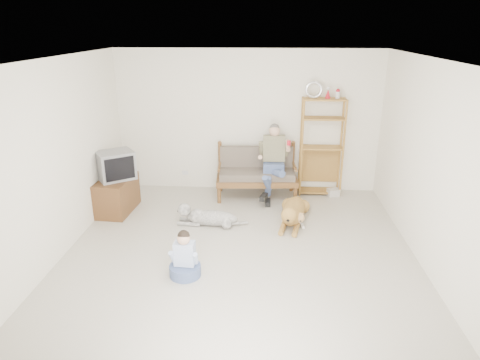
# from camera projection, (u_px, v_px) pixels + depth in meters

# --- Properties ---
(floor) EXTENTS (5.50, 5.50, 0.00)m
(floor) POSITION_uv_depth(u_px,v_px,m) (239.00, 258.00, 6.04)
(floor) COLOR silver
(floor) RESTS_ON ground
(ceiling) EXTENTS (5.50, 5.50, 0.00)m
(ceiling) POSITION_uv_depth(u_px,v_px,m) (239.00, 60.00, 5.11)
(ceiling) COLOR white
(ceiling) RESTS_ON ground
(wall_back) EXTENTS (5.00, 0.00, 5.00)m
(wall_back) POSITION_uv_depth(u_px,v_px,m) (248.00, 122.00, 8.15)
(wall_back) COLOR white
(wall_back) RESTS_ON ground
(wall_front) EXTENTS (5.00, 0.00, 5.00)m
(wall_front) POSITION_uv_depth(u_px,v_px,m) (214.00, 290.00, 3.00)
(wall_front) COLOR white
(wall_front) RESTS_ON ground
(wall_left) EXTENTS (0.00, 5.50, 5.50)m
(wall_left) POSITION_uv_depth(u_px,v_px,m) (52.00, 163.00, 5.72)
(wall_left) COLOR white
(wall_left) RESTS_ON ground
(wall_right) EXTENTS (0.00, 5.50, 5.50)m
(wall_right) POSITION_uv_depth(u_px,v_px,m) (435.00, 171.00, 5.43)
(wall_right) COLOR white
(wall_right) RESTS_ON ground
(loveseat) EXTENTS (1.54, 0.79, 0.95)m
(loveseat) POSITION_uv_depth(u_px,v_px,m) (257.00, 171.00, 8.07)
(loveseat) COLOR brown
(loveseat) RESTS_ON ground
(man) EXTENTS (0.53, 0.76, 1.23)m
(man) POSITION_uv_depth(u_px,v_px,m) (272.00, 167.00, 7.82)
(man) COLOR #506392
(man) RESTS_ON loveseat
(etagere) EXTENTS (0.82, 0.36, 2.15)m
(etagere) POSITION_uv_depth(u_px,v_px,m) (321.00, 146.00, 8.03)
(etagere) COLOR #AC7D36
(etagere) RESTS_ON ground
(book_stack) EXTENTS (0.25, 0.21, 0.14)m
(book_stack) POSITION_uv_depth(u_px,v_px,m) (333.00, 192.00, 8.19)
(book_stack) COLOR white
(book_stack) RESTS_ON ground
(tv_stand) EXTENTS (0.56, 0.93, 0.60)m
(tv_stand) POSITION_uv_depth(u_px,v_px,m) (117.00, 195.00, 7.45)
(tv_stand) COLOR brown
(tv_stand) RESTS_ON ground
(crt_tv) EXTENTS (0.74, 0.72, 0.48)m
(crt_tv) POSITION_uv_depth(u_px,v_px,m) (116.00, 165.00, 7.28)
(crt_tv) COLOR slate
(crt_tv) RESTS_ON tv_stand
(wall_outlet) EXTENTS (0.12, 0.02, 0.08)m
(wall_outlet) POSITION_uv_depth(u_px,v_px,m) (185.00, 173.00, 8.57)
(wall_outlet) COLOR silver
(wall_outlet) RESTS_ON ground
(golden_retriever) EXTENTS (0.55, 1.46, 0.44)m
(golden_retriever) POSITION_uv_depth(u_px,v_px,m) (293.00, 212.00, 7.07)
(golden_retriever) COLOR #A7783A
(golden_retriever) RESTS_ON ground
(shaggy_dog) EXTENTS (1.22, 0.33, 0.36)m
(shaggy_dog) POSITION_uv_depth(u_px,v_px,m) (206.00, 217.00, 6.98)
(shaggy_dog) COLOR white
(shaggy_dog) RESTS_ON ground
(terrier) EXTENTS (0.28, 0.70, 0.26)m
(terrier) POSITION_uv_depth(u_px,v_px,m) (297.00, 217.00, 7.04)
(terrier) COLOR white
(terrier) RESTS_ON ground
(child) EXTENTS (0.41, 0.41, 0.65)m
(child) POSITION_uv_depth(u_px,v_px,m) (185.00, 260.00, 5.54)
(child) COLOR #506392
(child) RESTS_ON ground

